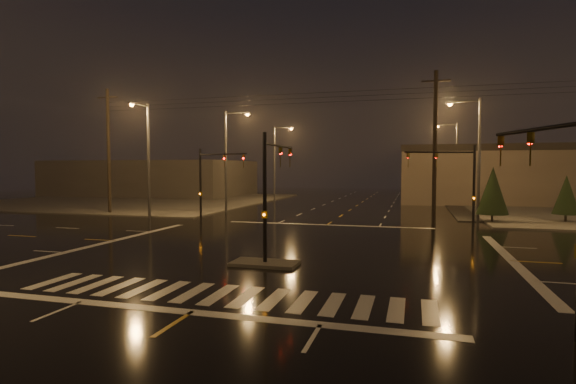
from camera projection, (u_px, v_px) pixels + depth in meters
ground at (289, 250)px, 24.21m from camera, size 140.00×140.00×0.00m
sidewalk_nw at (136, 200)px, 61.17m from camera, size 36.00×36.00×0.12m
median_island at (265, 263)px, 20.36m from camera, size 3.00×1.60×0.15m
crosswalk at (219, 294)px, 15.56m from camera, size 15.00×2.60×0.01m
stop_bar_near at (191, 312)px, 13.64m from camera, size 16.00×0.50×0.01m
stop_bar_far at (327, 225)px, 34.78m from camera, size 16.00×0.50×0.01m
commercial_block at (153, 178)px, 73.91m from camera, size 30.00×18.00×5.60m
signal_mast_median at (271, 182)px, 21.06m from camera, size 0.25×4.59×6.00m
signal_mast_ne at (459, 177)px, 31.18m from camera, size 4.84×1.86×6.00m
signal_mast_nw at (210, 176)px, 36.33m from camera, size 4.84×1.86×6.00m
signal_mast_se at (561, 194)px, 11.88m from camera, size 1.55×3.87×6.00m
streetlight_1 at (229, 154)px, 44.24m from camera, size 2.77×0.32×10.00m
streetlight_2 at (277, 158)px, 59.62m from camera, size 2.77×0.32×10.00m
streetlight_3 at (475, 151)px, 36.26m from camera, size 2.77×0.32×10.00m
streetlight_4 at (454, 157)px, 55.49m from camera, size 2.77×0.32×10.00m
streetlight_5 at (146, 152)px, 38.99m from camera, size 0.32×2.77×10.00m
utility_pole_0 at (109, 150)px, 43.30m from camera, size 2.20×0.32×12.00m
utility_pole_1 at (435, 146)px, 35.18m from camera, size 2.20×0.32×12.00m
conifer_0 at (493, 191)px, 36.01m from camera, size 2.44×2.44×4.51m
conifer_1 at (566, 195)px, 35.97m from camera, size 2.02×2.02×3.85m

